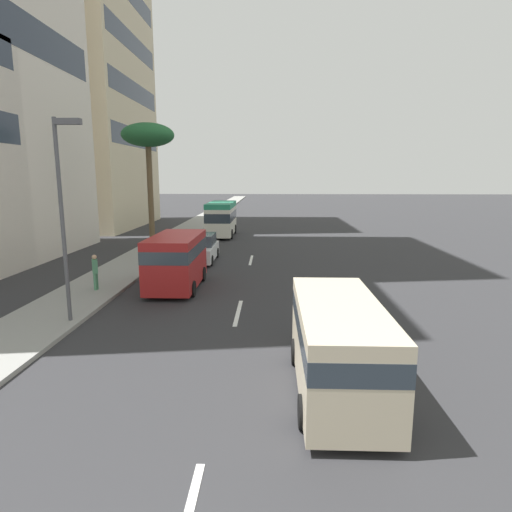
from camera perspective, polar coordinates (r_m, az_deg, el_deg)
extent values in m
plane|color=#2D2D30|center=(33.99, -0.12, 1.65)|extent=(198.00, 198.00, 0.00)
cube|color=gray|center=(34.97, -11.79, 1.80)|extent=(162.00, 3.06, 0.15)
cube|color=silver|center=(16.90, -2.40, -7.52)|extent=(3.20, 0.16, 0.01)
cube|color=silver|center=(27.28, -0.67, -0.54)|extent=(3.20, 0.16, 0.01)
cube|color=silver|center=(38.34, -4.62, 4.73)|extent=(6.28, 2.15, 2.34)
cube|color=#268C66|center=(38.22, -4.65, 6.81)|extent=(6.28, 2.15, 0.44)
cube|color=#28333D|center=(38.29, -4.63, 5.40)|extent=(6.29, 2.15, 0.78)
cylinder|color=black|center=(36.55, -3.34, 2.92)|extent=(0.84, 0.26, 0.84)
cylinder|color=black|center=(36.79, -6.51, 2.92)|extent=(0.84, 0.26, 0.84)
cylinder|color=black|center=(40.14, -2.85, 3.61)|extent=(0.84, 0.26, 0.84)
cylinder|color=black|center=(40.37, -5.75, 3.61)|extent=(0.84, 0.26, 0.84)
cube|color=#A51E1E|center=(20.55, -10.54, -0.51)|extent=(4.89, 2.09, 2.34)
cube|color=#2D3842|center=(20.46, -10.59, 0.90)|extent=(4.90, 2.09, 0.56)
cylinder|color=black|center=(19.17, -8.48, -4.34)|extent=(0.72, 0.24, 0.72)
cylinder|color=black|center=(19.63, -14.20, -4.20)|extent=(0.72, 0.24, 0.72)
cylinder|color=black|center=(21.98, -7.10, -2.39)|extent=(0.72, 0.24, 0.72)
cylinder|color=black|center=(22.38, -12.12, -2.31)|extent=(0.72, 0.24, 0.72)
cube|color=beige|center=(10.79, 10.89, -11.47)|extent=(5.26, 1.95, 2.07)
cube|color=#2D3842|center=(10.63, 10.97, -9.19)|extent=(5.27, 1.95, 0.50)
cylinder|color=black|center=(12.47, 5.32, -12.54)|extent=(0.72, 0.24, 0.72)
cylinder|color=black|center=(12.72, 13.87, -12.36)|extent=(0.72, 0.24, 0.72)
cylinder|color=black|center=(9.65, 6.42, -19.89)|extent=(0.72, 0.24, 0.72)
cylinder|color=black|center=(9.97, 17.74, -19.32)|extent=(0.72, 0.24, 0.72)
cube|color=white|center=(27.02, -7.32, 0.53)|extent=(4.25, 1.74, 0.83)
cube|color=#38424C|center=(27.10, -7.28, 2.19)|extent=(2.34, 1.60, 0.68)
cylinder|color=black|center=(25.66, -6.01, -0.59)|extent=(0.64, 0.22, 0.64)
cylinder|color=black|center=(25.94, -9.51, -0.56)|extent=(0.64, 0.22, 0.64)
cylinder|color=black|center=(28.23, -5.27, 0.44)|extent=(0.64, 0.22, 0.64)
cylinder|color=black|center=(28.48, -8.47, 0.46)|extent=(0.64, 0.22, 0.64)
cylinder|color=#4C8C66|center=(20.78, -20.62, -3.22)|extent=(0.14, 0.14, 0.79)
cylinder|color=#4C8C66|center=(20.93, -20.46, -3.12)|extent=(0.14, 0.14, 0.79)
cube|color=#4C8C66|center=(20.71, -20.66, -1.27)|extent=(0.38, 0.34, 0.62)
sphere|color=tan|center=(20.63, -20.74, -0.13)|extent=(0.21, 0.21, 0.21)
cylinder|color=brown|center=(30.67, -13.85, 7.55)|extent=(0.38, 0.38, 7.33)
ellipsoid|color=#236033|center=(30.76, -14.21, 15.37)|extent=(3.52, 3.52, 1.58)
cylinder|color=#4C4C51|center=(16.27, -24.37, 4.05)|extent=(0.14, 0.14, 7.04)
cube|color=#4C4C51|center=(16.10, -23.81, 16.07)|extent=(0.24, 0.90, 0.20)
cube|color=#2D3847|center=(30.74, -27.78, 24.61)|extent=(14.44, 0.08, 2.22)
cube|color=beige|center=(51.61, -23.79, 25.26)|extent=(15.97, 13.04, 38.19)
cube|color=#2D3847|center=(47.58, -15.57, 14.88)|extent=(14.70, 0.08, 1.91)
cube|color=#2D3847|center=(48.17, -15.85, 20.31)|extent=(14.70, 0.08, 1.91)
cube|color=#2D3847|center=(49.19, -16.15, 25.57)|extent=(14.70, 0.08, 1.91)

